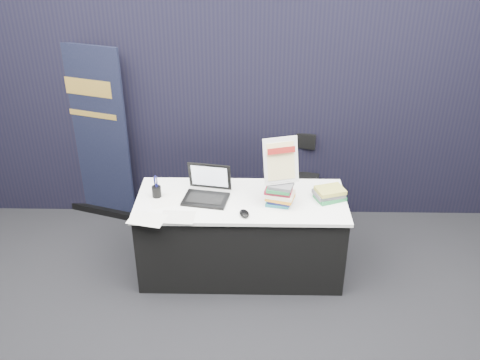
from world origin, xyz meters
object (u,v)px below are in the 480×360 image
object	(u,v)px
laptop	(206,191)
book_stack_tall	(280,194)
display_table	(241,235)
info_sign	(281,161)
pullup_banner	(97,145)
stacking_chair	(296,176)
book_stack_short	(329,193)

from	to	relation	value
laptop	book_stack_tall	bearing A→B (deg)	1.16
display_table	book_stack_tall	size ratio (longest dim) A/B	7.51
info_sign	pullup_banner	xyz separation A→B (m)	(-1.80, 0.99, -0.33)
laptop	info_sign	xyz separation A→B (m)	(0.63, -0.07, 0.32)
stacking_chair	info_sign	bearing A→B (deg)	-87.61
stacking_chair	display_table	bearing A→B (deg)	-106.16
laptop	stacking_chair	world-z (taller)	laptop
book_stack_short	pullup_banner	size ratio (longest dim) A/B	0.16
display_table	pullup_banner	distance (m)	1.81
display_table	book_stack_short	size ratio (longest dim) A/B	6.22
display_table	stacking_chair	distance (m)	1.03
book_stack_tall	laptop	bearing A→B (deg)	171.14
info_sign	stacking_chair	distance (m)	1.12
book_stack_tall	info_sign	bearing A→B (deg)	90.00
book_stack_short	info_sign	distance (m)	0.55
info_sign	display_table	bearing A→B (deg)	157.34
pullup_banner	stacking_chair	size ratio (longest dim) A/B	1.98
book_stack_tall	stacking_chair	bearing A→B (deg)	77.01
book_stack_short	info_sign	size ratio (longest dim) A/B	0.73
book_stack_short	display_table	bearing A→B (deg)	-177.97
pullup_banner	stacking_chair	distance (m)	2.04
laptop	info_sign	size ratio (longest dim) A/B	1.04
info_sign	stacking_chair	bearing A→B (deg)	60.99
pullup_banner	info_sign	bearing A→B (deg)	-10.27
book_stack_short	info_sign	world-z (taller)	info_sign
info_sign	stacking_chair	world-z (taller)	info_sign
book_stack_tall	info_sign	distance (m)	0.29
laptop	book_stack_tall	distance (m)	0.64
display_table	stacking_chair	bearing A→B (deg)	58.04
display_table	pullup_banner	size ratio (longest dim) A/B	0.98
display_table	book_stack_tall	distance (m)	0.58
book_stack_tall	stacking_chair	world-z (taller)	book_stack_tall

